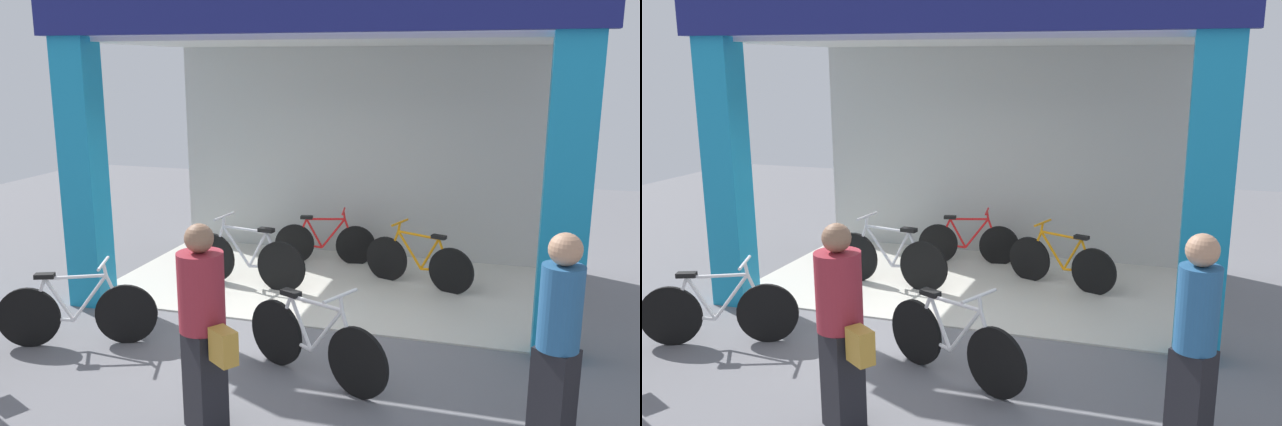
{
  "view_description": "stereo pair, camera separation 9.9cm",
  "coord_description": "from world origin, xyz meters",
  "views": [
    {
      "loc": [
        2.21,
        -6.6,
        2.91
      ],
      "look_at": [
        0.0,
        0.77,
        1.15
      ],
      "focal_mm": 37.09,
      "sensor_mm": 36.0,
      "label": 1
    },
    {
      "loc": [
        2.31,
        -6.57,
        2.91
      ],
      "look_at": [
        0.0,
        0.77,
        1.15
      ],
      "focal_mm": 37.09,
      "sensor_mm": 36.0,
      "label": 2
    }
  ],
  "objects": [
    {
      "name": "bicycle_inside_1",
      "position": [
        1.06,
        1.73,
        0.34
      ],
      "size": [
        1.49,
        0.56,
        0.85
      ],
      "color": "black",
      "rests_on": "ground"
    },
    {
      "name": "shop_facade",
      "position": [
        0.0,
        1.65,
        2.07
      ],
      "size": [
        6.02,
        3.37,
        3.82
      ],
      "color": "beige",
      "rests_on": "ground"
    },
    {
      "name": "bicycle_inside_2",
      "position": [
        -0.41,
        2.38,
        0.33
      ],
      "size": [
        1.47,
        0.41,
        0.82
      ],
      "color": "black",
      "rests_on": "ground"
    },
    {
      "name": "bicycle_parked_0",
      "position": [
        0.52,
        -1.15,
        0.37
      ],
      "size": [
        1.53,
        0.74,
        0.92
      ],
      "color": "black",
      "rests_on": "ground"
    },
    {
      "name": "bicycle_inside_0",
      "position": [
        -1.12,
        1.11,
        0.38
      ],
      "size": [
        1.71,
        0.47,
        0.94
      ],
      "color": "black",
      "rests_on": "ground"
    },
    {
      "name": "bicycle_parked_1",
      "position": [
        -2.09,
        -1.12,
        0.36
      ],
      "size": [
        1.53,
        0.66,
        0.9
      ],
      "color": "black",
      "rests_on": "ground"
    },
    {
      "name": "ground_plane",
      "position": [
        0.0,
        0.0,
        0.0
      ],
      "size": [
        19.64,
        19.64,
        0.0
      ],
      "primitive_type": "plane",
      "color": "slate",
      "rests_on": "ground"
    },
    {
      "name": "pedestrian_1",
      "position": [
        -0.06,
        -2.22,
        0.89
      ],
      "size": [
        0.64,
        0.55,
        1.72
      ],
      "color": "black",
      "rests_on": "ground"
    },
    {
      "name": "pedestrian_2",
      "position": [
        2.58,
        -1.85,
        0.9
      ],
      "size": [
        0.42,
        0.42,
        1.75
      ],
      "color": "black",
      "rests_on": "ground"
    }
  ]
}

